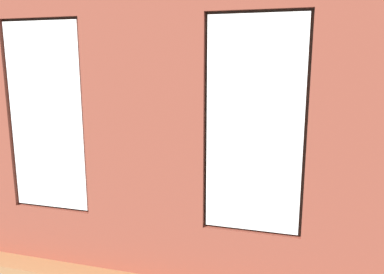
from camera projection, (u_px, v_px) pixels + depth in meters
The scene contains 21 objects.
ground_plane at pixel (203, 197), 6.98m from camera, with size 7.26×6.20×0.10m, color #99663D.
brick_wall_with_windows at pixel (144, 124), 4.05m from camera, with size 6.66×0.30×3.54m.
white_wall_right at pixel (38, 96), 7.30m from camera, with size 0.10×5.20×3.54m, color silver.
couch_by_window at pixel (168, 223), 4.94m from camera, with size 1.72×0.87×0.80m.
couch_left at pixel (365, 207), 5.47m from camera, with size 0.97×1.92×0.80m.
coffee_table at pixel (181, 178), 6.70m from camera, with size 1.53×0.78×0.43m.
cup_ceramic at pixel (154, 172), 6.69m from camera, with size 0.09×0.09×0.11m, color #B23D38.
candle_jar at pixel (181, 172), 6.68m from camera, with size 0.08×0.08×0.09m, color #B7333D.
table_plant_small at pixel (185, 170), 6.53m from camera, with size 0.15×0.15×0.24m.
remote_silver at pixel (172, 172), 6.83m from camera, with size 0.05×0.17×0.02m, color #B2B2B7.
remote_gray at pixel (206, 174), 6.71m from camera, with size 0.05×0.17×0.02m, color #59595B.
media_console at pixel (71, 163), 7.98m from camera, with size 1.12×0.42×0.60m, color black.
tv_flatscreen at pixel (69, 131), 7.85m from camera, with size 1.15×0.20×0.80m.
papasan_chair at pixel (202, 149), 8.69m from camera, with size 1.02×1.02×0.66m.
potted_plant_by_left_couch at pixel (328, 178), 6.89m from camera, with size 0.27×0.27×0.51m.
potted_plant_foreground_right at pixel (120, 140), 9.51m from camera, with size 0.77×0.77×1.07m.
potted_plant_corner_near_left at pixel (351, 145), 8.09m from camera, with size 1.02×0.93×1.17m.
potted_plant_near_tv at pixel (65, 158), 6.81m from camera, with size 0.74×0.74×1.13m.
potted_plant_beside_window_right at pixel (34, 193), 5.32m from camera, with size 0.97×1.01×1.28m.
potted_plant_between_couches at pixel (269, 217), 4.61m from camera, with size 1.04×1.07×1.37m.
potted_plant_mid_room_small at pixel (237, 161), 7.57m from camera, with size 0.41×0.41×0.67m.
Camera 1 is at (-1.58, 6.44, 2.40)m, focal length 35.00 mm.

